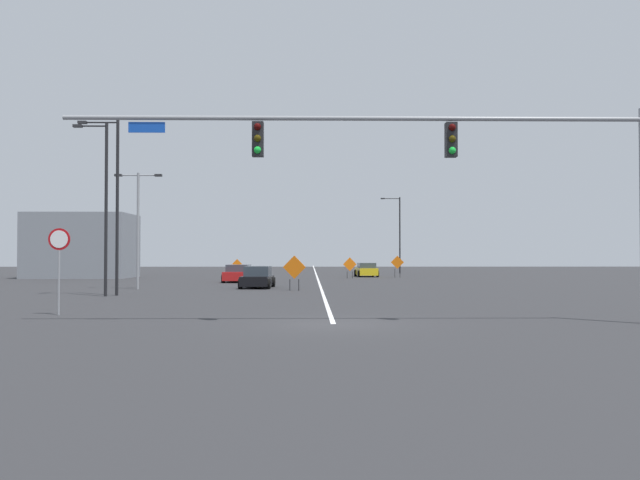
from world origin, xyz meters
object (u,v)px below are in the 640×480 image
construction_sign_left_lane (397,264)px  construction_sign_right_shoulder (350,265)px  construction_sign_left_shoulder (294,269)px  construction_sign_right_lane (237,267)px  car_yellow_passing (366,270)px  street_lamp_near_right (104,201)px  stop_sign (59,254)px  car_red_approaching (238,274)px  street_lamp_near_left (138,220)px  street_lamp_mid_right (398,231)px  traffic_signal_assembly (436,153)px  street_lamp_far_left (115,199)px  car_black_far (257,278)px

construction_sign_left_lane → construction_sign_right_shoulder: (-4.51, -2.03, -0.12)m
construction_sign_left_lane → construction_sign_left_shoulder: size_ratio=0.98×
construction_sign_right_lane → car_yellow_passing: size_ratio=0.42×
street_lamp_near_right → construction_sign_left_shoulder: bearing=28.8°
stop_sign → construction_sign_right_shoulder: bearing=71.0°
construction_sign_right_lane → car_red_approaching: 5.98m
street_lamp_near_left → car_yellow_passing: street_lamp_near_left is taller
street_lamp_mid_right → car_yellow_passing: size_ratio=2.11×
car_red_approaching → street_lamp_mid_right: bearing=56.9°
street_lamp_near_right → stop_sign: bearing=-80.7°
street_lamp_near_left → construction_sign_right_shoulder: 23.27m
street_lamp_near_left → traffic_signal_assembly: bearing=-55.1°
construction_sign_right_lane → street_lamp_mid_right: bearing=47.7°
construction_sign_right_lane → construction_sign_left_lane: bearing=14.7°
street_lamp_near_left → construction_sign_left_lane: (18.54, 20.34, -2.94)m
street_lamp_near_right → car_red_approaching: size_ratio=1.90×
construction_sign_right_lane → car_red_approaching: size_ratio=0.38×
traffic_signal_assembly → car_yellow_passing: traffic_signal_assembly is taller
street_lamp_far_left → car_yellow_passing: street_lamp_far_left is taller
street_lamp_far_left → traffic_signal_assembly: bearing=-45.6°
car_black_far → traffic_signal_assembly: bearing=-72.0°
car_black_far → construction_sign_right_shoulder: bearing=67.8°
car_yellow_passing → car_red_approaching: 16.31m
street_lamp_near_left → car_red_approaching: street_lamp_near_left is taller
construction_sign_right_lane → car_red_approaching: bearing=-82.8°
street_lamp_mid_right → car_red_approaching: street_lamp_mid_right is taller
construction_sign_right_lane → car_black_far: bearing=-79.0°
street_lamp_far_left → car_black_far: street_lamp_far_left is taller
street_lamp_near_right → construction_sign_right_shoulder: street_lamp_near_right is taller
street_lamp_far_left → street_lamp_mid_right: (20.14, 40.87, -0.20)m
street_lamp_mid_right → street_lamp_near_right: bearing=-116.3°
street_lamp_mid_right → construction_sign_right_shoulder: size_ratio=4.63×
street_lamp_near_right → car_yellow_passing: size_ratio=2.14×
street_lamp_near_left → car_yellow_passing: (15.89, 22.77, -3.59)m
street_lamp_near_right → car_black_far: 11.75m
street_lamp_far_left → construction_sign_right_shoulder: 28.40m
street_lamp_near_left → construction_sign_left_shoulder: bearing=-10.4°
construction_sign_left_shoulder → car_yellow_passing: construction_sign_left_shoulder is taller
street_lamp_far_left → car_yellow_passing: size_ratio=2.21×
street_lamp_far_left → construction_sign_left_shoulder: 10.87m
street_lamp_near_left → car_yellow_passing: bearing=55.1°
traffic_signal_assembly → street_lamp_near_right: size_ratio=2.02×
street_lamp_near_right → construction_sign_left_lane: size_ratio=4.35×
construction_sign_right_shoulder → street_lamp_near_right: bearing=-118.9°
construction_sign_right_shoulder → car_black_far: (-6.87, -16.87, -0.53)m
construction_sign_left_lane → construction_sign_right_shoulder: size_ratio=1.08×
street_lamp_mid_right → construction_sign_left_shoulder: (-11.00, -36.30, -3.50)m
construction_sign_right_shoulder → street_lamp_near_left: bearing=-127.5°
street_lamp_near_right → construction_sign_right_shoulder: 29.09m
street_lamp_mid_right → car_black_far: (-13.40, -33.12, -4.15)m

